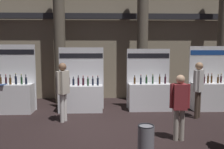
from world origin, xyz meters
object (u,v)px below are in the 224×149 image
Objects in this scene: exhibitor_booth_0 at (10,95)px; exhibitor_booth_2 at (149,94)px; trash_bin at (146,141)px; visitor_3 at (198,85)px; exhibitor_booth_1 at (81,95)px; visitor_4 at (180,102)px; exhibitor_booth_3 at (213,93)px; visitor_5 at (63,87)px.

exhibitor_booth_0 is 1.07× the size of exhibitor_booth_2.
trash_bin is at bearing -40.91° from exhibitor_booth_0.
exhibitor_booth_2 is 1.23× the size of visitor_3.
exhibitor_booth_1 is 1.40× the size of visitor_4.
exhibitor_booth_1 is 0.98× the size of exhibitor_booth_3.
exhibitor_booth_1 reaches higher than visitor_4.
exhibitor_booth_0 is 1.31× the size of visitor_3.
visitor_4 is at bearing 42.01° from trash_bin.
exhibitor_booth_2 is 2.97m from visitor_4.
trash_bin is at bearing -134.35° from visitor_4.
visitor_5 is at bearing -42.50° from visitor_3.
exhibitor_booth_0 is at bearing 88.76° from visitor_5.
exhibitor_booth_0 is at bearing 155.71° from visitor_4.
exhibitor_booth_0 reaches higher than exhibitor_booth_3.
exhibitor_booth_2 is (5.01, 0.19, -0.03)m from exhibitor_booth_0.
visitor_3 is (1.37, -1.12, 0.51)m from exhibitor_booth_2.
visitor_5 is at bearing -155.76° from exhibitor_booth_2.
exhibitor_booth_3 reaches higher than visitor_3.
exhibitor_booth_3 is at bearing 0.10° from exhibitor_booth_1.
exhibitor_booth_3 is 1.53m from visitor_3.
visitor_4 is (5.18, -2.74, 0.35)m from exhibitor_booth_0.
exhibitor_booth_3 is 4.94m from trash_bin.
exhibitor_booth_3 is 3.36× the size of trash_bin.
visitor_4 is at bearing -27.92° from exhibitor_booth_0.
exhibitor_booth_3 reaches higher than exhibitor_booth_1.
visitor_3 is at bearing -39.16° from exhibitor_booth_2.
exhibitor_booth_3 is at bearing -1.89° from exhibitor_booth_2.
visitor_3 is 2.19m from visitor_4.
exhibitor_booth_0 is at bearing 139.09° from trash_bin.
visitor_5 is at bearing 130.42° from trash_bin.
exhibitor_booth_1 is 1.26× the size of visitor_5.
exhibitor_booth_3 reaches higher than visitor_4.
exhibitor_booth_2 is at bearing 1.98° from exhibitor_booth_1.
exhibitor_booth_0 is 2.50m from exhibitor_booth_1.
visitor_5 is at bearing -166.82° from exhibitor_booth_3.
exhibitor_booth_1 is 2.52m from exhibitor_booth_2.
exhibitor_booth_3 is at bearing 55.82° from visitor_4.
visitor_4 is (2.68, -2.85, 0.39)m from exhibitor_booth_1.
visitor_3 is at bearing 60.03° from visitor_4.
exhibitor_booth_2 is at bearing -84.43° from visitor_3.
exhibitor_booth_1 is 4.11m from trash_bin.
exhibitor_booth_1 is at bearing -60.13° from visitor_3.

